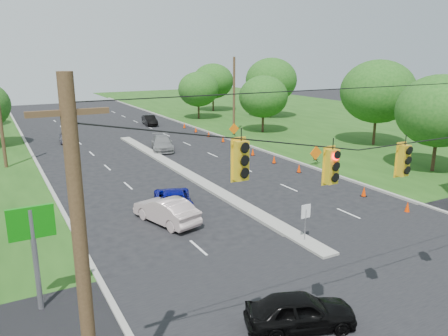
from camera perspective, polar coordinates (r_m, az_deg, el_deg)
ground at (r=19.19m, az=22.15°, el=-15.57°), size 160.00×160.00×0.00m
grass_right at (r=53.62m, az=26.30°, el=3.16°), size 40.00×160.00×0.06m
cross_street at (r=19.19m, az=22.15°, el=-15.57°), size 160.00×14.00×0.02m
curb_left at (r=41.26m, az=-23.22°, el=0.42°), size 0.25×110.00×0.16m
curb_right at (r=47.37m, az=1.78°, el=3.34°), size 0.25×110.00×0.16m
median at (r=35.09m, az=-5.05°, el=-0.77°), size 1.00×34.00×0.18m
median_sign at (r=22.35m, az=10.62°, el=-6.16°), size 0.55×0.06×2.05m
signal_span at (r=16.72m, az=26.29°, el=-1.96°), size 25.60×0.32×9.00m
utility_pole_far_left at (r=40.35m, az=-27.26°, el=6.21°), size 0.28×0.28×9.00m
utility_pole_far_right at (r=52.20m, az=1.31°, el=9.39°), size 0.28×0.28×9.00m
cone_1 at (r=28.71m, az=22.83°, el=-4.71°), size 0.32×0.32×0.70m
cone_2 at (r=30.86m, az=17.81°, el=-2.93°), size 0.32×0.32×0.70m
cone_3 at (r=33.25m, az=13.49°, el=-1.38°), size 0.32×0.32×0.70m
cone_4 at (r=35.81m, az=9.77°, el=-0.03°), size 0.32×0.32×0.70m
cone_5 at (r=38.52m, az=6.56°, el=1.13°), size 0.32×0.32×0.70m
cone_6 at (r=41.35m, az=3.78°, el=2.13°), size 0.32×0.32×0.70m
cone_7 at (r=44.58m, az=2.03°, el=3.08°), size 0.32×0.32×0.70m
cone_8 at (r=47.56m, az=-0.12°, el=3.82°), size 0.32×0.32×0.70m
cone_9 at (r=50.61m, az=-2.02°, el=4.48°), size 0.32×0.32×0.70m
cone_10 at (r=53.72m, az=-3.70°, el=5.05°), size 0.32×0.32×0.70m
cone_11 at (r=56.87m, az=-5.20°, el=5.56°), size 0.32×0.32×0.70m
work_sign_1 at (r=37.96m, az=11.91°, el=1.85°), size 1.27×0.58×1.37m
work_sign_2 at (r=49.22m, az=1.31°, el=5.07°), size 1.27×0.58×1.37m
tree_7 at (r=38.63m, az=26.34°, el=6.70°), size 6.72×6.72×7.84m
tree_8 at (r=47.92m, az=19.46°, el=9.39°), size 7.56×7.56×8.82m
tree_9 at (r=53.21m, az=5.17°, el=9.26°), size 5.88×5.88×6.86m
tree_10 at (r=65.85m, az=6.19°, el=11.35°), size 7.56×7.56×8.82m
tree_11 at (r=73.26m, az=-1.45°, el=11.28°), size 6.72×6.72×7.84m
tree_12 at (r=64.39m, az=-3.37°, el=10.23°), size 5.88×5.88×6.86m
black_sedan at (r=16.19m, az=9.95°, el=-17.93°), size 4.16×2.78×1.31m
white_sedan at (r=25.00m, az=-7.57°, el=-5.53°), size 2.74×4.73×1.47m
blue_pickup at (r=27.07m, az=-6.68°, el=-4.05°), size 3.61×5.28×1.34m
silver_car_far at (r=43.92m, az=-8.09°, el=3.24°), size 3.28×5.26×1.42m
silver_car_oncoming at (r=50.36m, az=-19.84°, el=3.89°), size 1.92×3.89×1.27m
dark_car_receding at (r=59.82m, az=-9.70°, el=6.17°), size 1.86×4.18×1.33m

